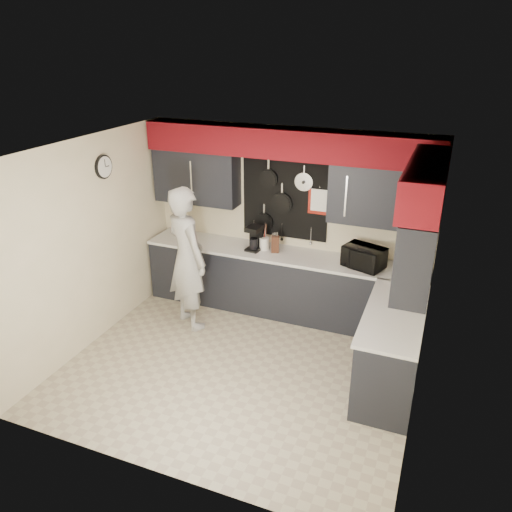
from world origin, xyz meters
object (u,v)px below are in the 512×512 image
at_px(utensil_crock, 264,243).
at_px(coffee_maker, 255,237).
at_px(microwave, 364,257).
at_px(person, 187,259).
at_px(knife_block, 275,244).

height_order(utensil_crock, coffee_maker, coffee_maker).
bearing_deg(microwave, person, -142.79).
xyz_separation_m(microwave, knife_block, (-1.22, 0.05, -0.02)).
distance_m(knife_block, coffee_maker, 0.30).
bearing_deg(coffee_maker, microwave, 5.03).
height_order(coffee_maker, person, person).
relative_size(microwave, coffee_maker, 1.45).
relative_size(knife_block, utensil_crock, 1.35).
distance_m(knife_block, person, 1.23).
bearing_deg(microwave, knife_block, -163.48).
bearing_deg(microwave, coffee_maker, -162.43).
bearing_deg(person, coffee_maker, -99.58).
height_order(microwave, person, person).
bearing_deg(utensil_crock, microwave, -3.46).
height_order(knife_block, coffee_maker, coffee_maker).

